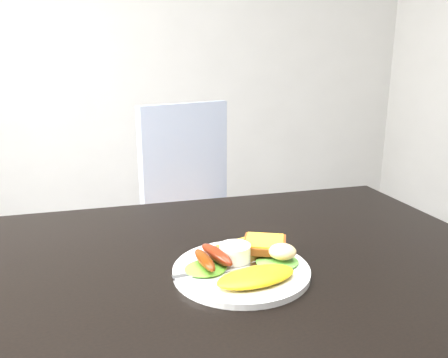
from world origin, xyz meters
TOP-DOWN VIEW (x-y plane):
  - room_back_panel at (0.00, 2.25)m, footprint 4.00×0.04m
  - dining_table at (0.00, 0.00)m, footprint 1.20×0.80m
  - dining_chair at (0.14, 0.88)m, footprint 0.56×0.56m
  - person at (0.22, 0.79)m, footprint 0.65×0.47m
  - plate at (0.03, -0.06)m, footprint 0.26×0.26m
  - lettuce_left at (-0.04, -0.06)m, footprint 0.09×0.09m
  - lettuce_right at (0.10, -0.07)m, footprint 0.09×0.08m
  - omelette at (0.04, -0.12)m, footprint 0.16×0.09m
  - sausage_a at (-0.04, -0.06)m, footprint 0.03×0.09m
  - sausage_b at (-0.01, -0.04)m, footprint 0.05×0.11m
  - ramekin at (0.03, -0.04)m, footprint 0.08×0.08m
  - toast_a at (0.05, -0.01)m, footprint 0.10×0.10m
  - toast_b at (0.09, -0.02)m, footprint 0.11×0.11m
  - potato_salad at (0.11, -0.07)m, footprint 0.07×0.06m
  - fork at (-0.02, -0.07)m, footprint 0.16×0.02m

SIDE VIEW (x-z plane):
  - dining_chair at x=0.14m, z-range 0.42..0.48m
  - dining_table at x=0.00m, z-range 0.71..0.75m
  - plate at x=0.03m, z-range 0.75..0.76m
  - fork at x=-0.02m, z-range 0.76..0.77m
  - lettuce_right at x=0.10m, z-range 0.76..0.77m
  - lettuce_left at x=-0.04m, z-range 0.76..0.77m
  - toast_a at x=0.05m, z-range 0.76..0.78m
  - omelette at x=0.04m, z-range 0.76..0.78m
  - ramekin at x=0.03m, z-range 0.76..0.80m
  - toast_b at x=0.09m, z-range 0.77..0.79m
  - sausage_a at x=-0.04m, z-range 0.77..0.79m
  - sausage_b at x=-0.01m, z-range 0.77..0.80m
  - potato_salad at x=0.11m, z-range 0.77..0.80m
  - person at x=0.22m, z-range 0.00..1.71m
  - room_back_panel at x=0.00m, z-range 0.00..2.70m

